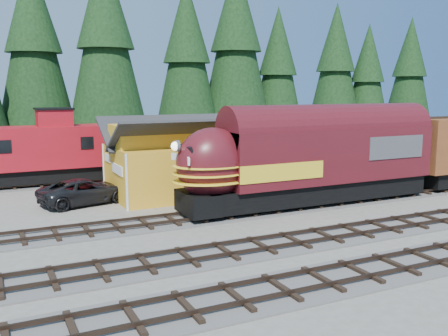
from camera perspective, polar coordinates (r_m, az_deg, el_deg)
name	(u,v)px	position (r m, az deg, el deg)	size (l,w,h in m)	color
ground	(283,231)	(25.66, 6.73, -7.11)	(120.00, 120.00, 0.00)	#6B665B
track_siding	(378,196)	(34.74, 17.15, -3.10)	(68.00, 3.20, 0.33)	#4C4947
track_spur	(37,185)	(39.50, -20.57, -1.85)	(32.00, 3.20, 0.33)	#4C4947
depot	(201,150)	(34.22, -2.69, 2.04)	(12.80, 7.00, 5.30)	gold
conifer_backdrop	(186,55)	(48.43, -4.38, 12.78)	(81.04, 21.41, 17.40)	black
locomotive	(304,162)	(30.53, 9.10, 0.65)	(17.31, 3.44, 4.71)	black
caboose	(42,151)	(39.17, -20.06, 1.89)	(10.19, 2.96, 5.30)	black
pickup_truck_a	(86,191)	(32.32, -15.54, -2.58)	(2.64, 5.73, 1.59)	black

